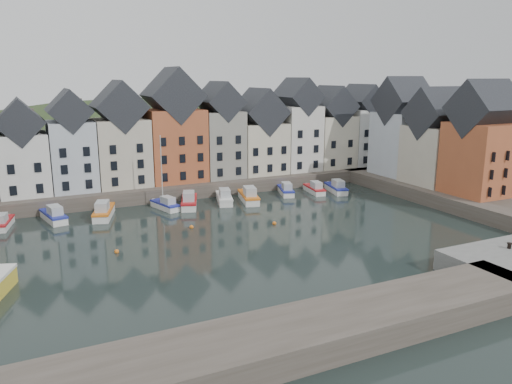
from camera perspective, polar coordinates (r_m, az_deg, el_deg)
ground at (r=56.64m, az=-0.94°, el=-5.81°), size 260.00×260.00×0.00m
far_quay at (r=83.63m, az=-9.56°, el=0.95°), size 90.00×16.00×2.00m
right_quay at (r=80.58m, az=22.74°, el=-0.36°), size 14.00×54.00×2.00m
near_wall at (r=34.17m, az=-0.77°, el=-17.47°), size 50.00×6.00×2.00m
hillside at (r=113.06m, az=-12.90°, el=-5.96°), size 153.60×70.40×64.00m
far_terrace at (r=81.40m, az=-7.19°, el=6.32°), size 72.37×8.16×17.78m
right_terrace at (r=81.94m, az=20.12°, el=5.70°), size 8.30×24.25×16.36m
mooring_buoys at (r=59.90m, az=-6.58°, el=-4.68°), size 20.50×5.50×0.50m
boat_a at (r=69.34m, az=-26.96°, el=-3.18°), size 2.72×5.68×2.10m
boat_b at (r=69.71m, az=-22.10°, el=-2.54°), size 3.20×6.57×2.42m
boat_c at (r=69.27m, az=-17.03°, el=-2.18°), size 4.01×7.09×2.60m
boat_d at (r=71.48m, az=-10.29°, el=-1.42°), size 3.12×5.80×10.59m
boat_e at (r=72.25m, az=-7.65°, el=-1.09°), size 4.30×7.15×2.62m
boat_f at (r=74.14m, az=-3.64°, el=-0.67°), size 3.69×6.72×2.47m
boat_g at (r=74.51m, az=-0.83°, el=-0.52°), size 3.74×7.24×2.66m
boat_h at (r=79.27m, az=3.45°, el=0.19°), size 3.55×6.09×2.23m
boat_i at (r=80.69m, az=6.72°, el=0.34°), size 2.67×5.85×2.16m
boat_j at (r=81.60m, az=9.17°, el=0.46°), size 3.36×6.50×2.39m
mooring_bollard at (r=54.64m, az=26.98°, el=-5.46°), size 0.48×0.48×0.56m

